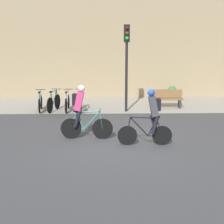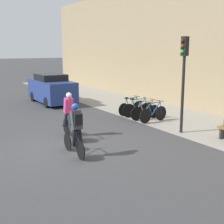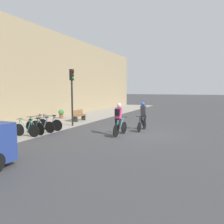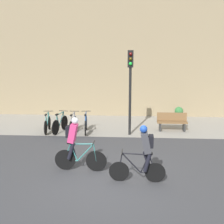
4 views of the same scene
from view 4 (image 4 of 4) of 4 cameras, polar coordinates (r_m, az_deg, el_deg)
ground at (r=8.70m, az=-0.06°, el=-13.78°), size 200.00×200.00×0.00m
kerb_strip at (r=15.07m, az=1.62°, el=-2.63°), size 44.00×4.50×0.01m
building_facade at (r=17.14m, az=2.02°, el=12.03°), size 44.00×0.60×7.66m
cyclist_pink at (r=9.16m, az=-7.52°, el=-6.18°), size 1.72×0.46×1.78m
cyclist_grey at (r=8.32m, az=6.49°, el=-8.02°), size 1.68×0.46×1.74m
parked_bike_0 at (r=14.01m, az=-12.98°, el=-2.38°), size 0.46×1.62×0.97m
parked_bike_1 at (r=13.84m, az=-10.50°, el=-2.39°), size 0.50×1.67×0.99m
parked_bike_2 at (r=13.70m, az=-7.94°, el=-2.49°), size 0.46×1.74×0.97m
parked_bike_3 at (r=13.59m, az=-5.34°, el=-2.50°), size 0.46×1.73×0.99m
traffic_light_pole at (r=12.82m, az=3.74°, el=6.99°), size 0.26×0.30×3.90m
bench at (r=14.16m, az=12.10°, el=-1.93°), size 1.46×0.44×0.89m
potted_plant at (r=16.49m, az=13.42°, el=-0.15°), size 0.48×0.48×0.78m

